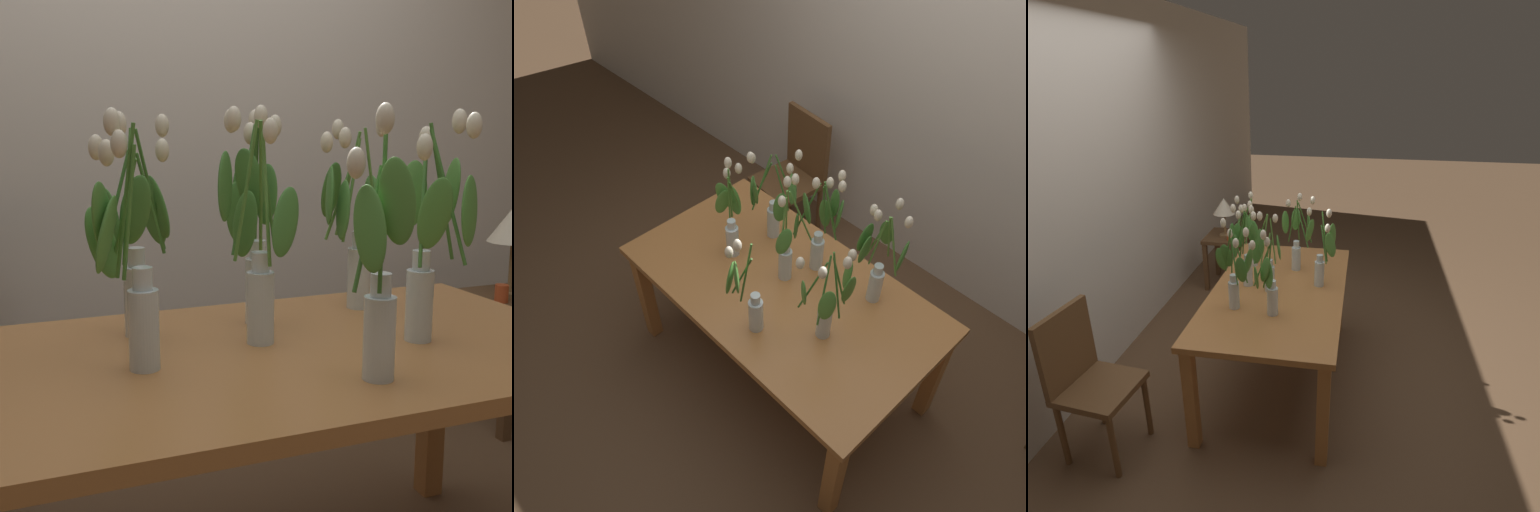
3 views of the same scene
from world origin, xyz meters
The scene contains 10 objects.
room_wall_rear centered at (0.00, 1.36, 1.35)m, with size 9.00×0.10×2.70m, color silver.
dining_table centered at (0.00, 0.00, 0.65)m, with size 1.60×0.90×0.74m.
tulip_vase_0 centered at (-0.37, -0.01, 0.94)m, with size 0.16×0.16×0.57m.
tulip_vase_1 centered at (0.02, 0.24, 0.98)m, with size 0.21×0.25×0.58m.
tulip_vase_2 centered at (-0.04, 0.07, 0.97)m, with size 0.21×0.24×0.59m.
tulip_vase_3 centered at (0.36, -0.08, 0.98)m, with size 0.21×0.27×0.57m.
tulip_vase_4 centered at (-0.30, 0.22, 0.97)m, with size 0.23×0.28×0.56m.
tulip_vase_5 centered at (0.35, 0.28, 0.97)m, with size 0.23×0.20×0.56m.
tulip_vase_6 centered at (0.09, -0.29, 0.93)m, with size 0.15×0.16×0.57m.
pillar_candle centered at (1.34, 0.75, 0.59)m, with size 0.06×0.06×0.07m, color #CC4C23.
Camera 1 is at (-0.64, -1.45, 1.26)m, focal length 47.72 mm.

